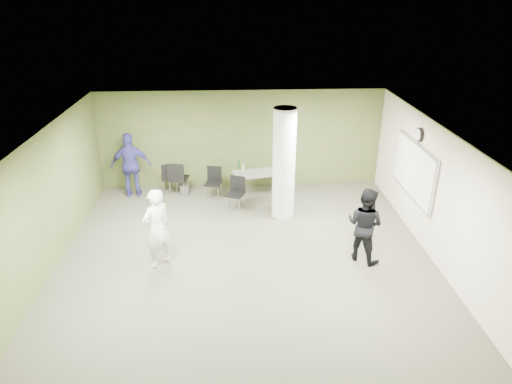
{
  "coord_description": "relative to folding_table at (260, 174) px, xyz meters",
  "views": [
    {
      "loc": [
        -0.24,
        -8.38,
        5.39
      ],
      "look_at": [
        0.26,
        1.0,
        1.12
      ],
      "focal_mm": 32.0,
      "sensor_mm": 36.0,
      "label": 1
    }
  ],
  "objects": [
    {
      "name": "man_blue",
      "position": [
        -3.51,
        0.15,
        0.26
      ],
      "size": [
        1.1,
        0.52,
        1.82
      ],
      "primitive_type": "imported",
      "rotation": [
        0.0,
        0.0,
        3.21
      ],
      "color": "#3A398D",
      "rests_on": "floor"
    },
    {
      "name": "chair_back_left",
      "position": [
        -2.53,
        0.32,
        -0.13
      ],
      "size": [
        0.52,
        0.52,
        0.89
      ],
      "rotation": [
        0.0,
        0.0,
        3.32
      ],
      "color": "black",
      "rests_on": "floor"
    },
    {
      "name": "chair_back_right",
      "position": [
        -2.28,
        0.12,
        -0.08
      ],
      "size": [
        0.57,
        0.57,
        0.98
      ],
      "rotation": [
        0.0,
        0.0,
        2.95
      ],
      "color": "black",
      "rests_on": "floor"
    },
    {
      "name": "column",
      "position": [
        0.51,
        -1.25,
        0.75
      ],
      "size": [
        0.56,
        0.56,
        2.8
      ],
      "primitive_type": "cylinder",
      "color": "silver",
      "rests_on": "floor"
    },
    {
      "name": "floor",
      "position": [
        -0.49,
        -3.25,
        -0.65
      ],
      "size": [
        8.0,
        8.0,
        0.0
      ],
      "primitive_type": "plane",
      "color": "#4A4B3B",
      "rests_on": "ground"
    },
    {
      "name": "folding_table",
      "position": [
        0.0,
        0.0,
        0.0
      ],
      "size": [
        1.58,
        0.94,
        0.95
      ],
      "rotation": [
        0.0,
        0.0,
        0.21
      ],
      "color": "gray",
      "rests_on": "floor"
    },
    {
      "name": "wall_clock",
      "position": [
        3.43,
        -2.05,
        1.7
      ],
      "size": [
        0.06,
        0.32,
        0.32
      ],
      "color": "black",
      "rests_on": "wall_right_cream"
    },
    {
      "name": "man_black",
      "position": [
        1.99,
        -3.37,
        0.17
      ],
      "size": [
        1.01,
        1.0,
        1.65
      ],
      "primitive_type": "imported",
      "rotation": [
        0.0,
        0.0,
        2.4
      ],
      "color": "black",
      "rests_on": "floor"
    },
    {
      "name": "wall_left",
      "position": [
        -4.49,
        -3.25,
        0.75
      ],
      "size": [
        0.02,
        8.0,
        2.8
      ],
      "primitive_type": "cube",
      "color": "#495D2B",
      "rests_on": "floor"
    },
    {
      "name": "chair_table_right",
      "position": [
        -0.67,
        -0.75,
        -0.15
      ],
      "size": [
        0.56,
        0.56,
        0.86
      ],
      "rotation": [
        0.0,
        0.0,
        -0.39
      ],
      "color": "black",
      "rests_on": "floor"
    },
    {
      "name": "chair_table_left",
      "position": [
        -1.28,
        0.02,
        -0.16
      ],
      "size": [
        0.5,
        0.5,
        0.85
      ],
      "rotation": [
        0.0,
        0.0,
        -0.21
      ],
      "color": "black",
      "rests_on": "floor"
    },
    {
      "name": "wastebasket",
      "position": [
        -2.11,
        0.16,
        -0.5
      ],
      "size": [
        0.27,
        0.27,
        0.31
      ],
      "primitive_type": "cylinder",
      "color": "#4C4C4C",
      "rests_on": "floor"
    },
    {
      "name": "woman_white",
      "position": [
        -2.32,
        -3.38,
        0.21
      ],
      "size": [
        0.75,
        0.74,
        1.74
      ],
      "primitive_type": "imported",
      "rotation": [
        0.0,
        0.0,
        3.9
      ],
      "color": "white",
      "rests_on": "floor"
    },
    {
      "name": "ceiling",
      "position": [
        -0.49,
        -3.25,
        2.15
      ],
      "size": [
        8.0,
        8.0,
        0.0
      ],
      "primitive_type": "plane",
      "rotation": [
        3.14,
        0.0,
        0.0
      ],
      "color": "white",
      "rests_on": "wall_back"
    },
    {
      "name": "whiteboard",
      "position": [
        3.43,
        -2.05,
        0.85
      ],
      "size": [
        0.05,
        2.3,
        1.3
      ],
      "color": "silver",
      "rests_on": "wall_right_cream"
    },
    {
      "name": "wall_back",
      "position": [
        -0.49,
        0.75,
        0.75
      ],
      "size": [
        8.0,
        2.8,
        0.02
      ],
      "primitive_type": "cube",
      "rotation": [
        1.57,
        0.0,
        0.0
      ],
      "color": "#495D2B",
      "rests_on": "floor"
    },
    {
      "name": "wall_right_cream",
      "position": [
        3.51,
        -3.25,
        0.75
      ],
      "size": [
        0.02,
        8.0,
        2.8
      ],
      "primitive_type": "cube",
      "color": "beige",
      "rests_on": "floor"
    }
  ]
}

